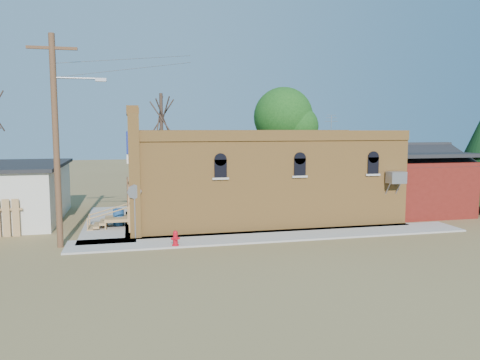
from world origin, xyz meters
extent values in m
plane|color=brown|center=(0.00, 0.00, 0.00)|extent=(120.00, 120.00, 0.00)
cube|color=#9E9991|center=(1.50, 0.90, 0.04)|extent=(19.00, 2.20, 0.08)
cube|color=#9E9991|center=(-6.30, 6.00, 0.04)|extent=(2.60, 10.00, 0.08)
cube|color=#B97C38|center=(2.00, 5.50, 2.25)|extent=(14.00, 7.00, 4.50)
cube|color=black|center=(2.00, 5.50, 4.55)|extent=(13.80, 6.80, 0.12)
cube|color=#B97C38|center=(-5.00, 5.50, 2.90)|extent=(0.50, 7.40, 5.80)
cube|color=navy|center=(-5.30, 4.30, 4.00)|extent=(0.08, 1.10, 1.56)
cube|color=gray|center=(8.10, 1.55, 2.60)|extent=(0.85, 0.65, 0.60)
cube|color=#5A150F|center=(11.50, 5.50, 1.60)|extent=(5.00, 6.00, 3.20)
cylinder|color=#543621|center=(-8.20, 1.20, 4.50)|extent=(0.26, 0.26, 9.00)
cube|color=#543621|center=(-8.20, 1.20, 8.40)|extent=(2.00, 0.12, 0.12)
cylinder|color=gray|center=(-7.30, 1.20, 7.20)|extent=(1.80, 0.08, 0.08)
cube|color=gray|center=(-6.30, 1.20, 7.15)|extent=(0.45, 0.22, 0.14)
cylinder|color=#443027|center=(-3.00, 13.00, 3.75)|extent=(0.24, 0.24, 7.50)
cylinder|color=#443027|center=(6.00, 13.50, 3.15)|extent=(0.28, 0.28, 6.30)
sphere|color=#154112|center=(6.00, 13.50, 5.95)|extent=(4.40, 4.40, 4.40)
cylinder|color=#BA0A19|center=(-3.37, 0.00, 0.11)|extent=(0.38, 0.38, 0.05)
cylinder|color=#BA0A19|center=(-3.37, 0.00, 0.38)|extent=(0.26, 0.26, 0.50)
sphere|color=#BA0A19|center=(-3.37, 0.00, 0.64)|extent=(0.20, 0.20, 0.20)
cylinder|color=#BA0A19|center=(-3.37, -0.13, 0.39)|extent=(0.13, 0.14, 0.09)
cylinder|color=#BA0A19|center=(-3.49, 0.00, 0.39)|extent=(0.14, 0.13, 0.09)
cylinder|color=#BA0A19|center=(-3.24, 0.00, 0.39)|extent=(0.14, 0.13, 0.09)
cylinder|color=gray|center=(-5.03, 1.80, 1.21)|extent=(0.07, 0.07, 2.26)
cylinder|color=gray|center=(-5.03, 1.78, 2.23)|extent=(0.66, 0.22, 0.68)
cylinder|color=#A20B09|center=(-5.03, 1.82, 2.23)|extent=(0.66, 0.22, 0.68)
cylinder|color=navy|center=(-5.83, 4.91, 0.51)|extent=(0.65, 0.65, 0.86)
camera|label=1|loc=(-5.20, -19.79, 5.10)|focal=35.00mm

